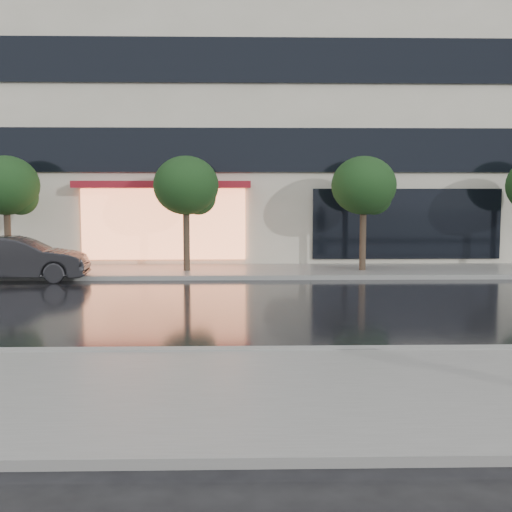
{
  "coord_description": "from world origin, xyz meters",
  "views": [
    {
      "loc": [
        -1.15,
        -11.69,
        2.78
      ],
      "look_at": [
        -0.83,
        2.08,
        1.4
      ],
      "focal_mm": 45.0,
      "sensor_mm": 36.0,
      "label": 1
    }
  ],
  "objects": [
    {
      "name": "tree_far_west",
      "position": [
        -8.94,
        10.03,
        2.92
      ],
      "size": [
        2.2,
        2.2,
        3.99
      ],
      "color": "#33261C",
      "rests_on": "ground"
    },
    {
      "name": "curb_near",
      "position": [
        0.0,
        -1.0,
        0.07
      ],
      "size": [
        60.0,
        0.25,
        0.14
      ],
      "primitive_type": "cube",
      "color": "gray",
      "rests_on": "ground"
    },
    {
      "name": "sidewalk_far",
      "position": [
        0.0,
        10.25,
        0.06
      ],
      "size": [
        60.0,
        3.5,
        0.12
      ],
      "primitive_type": "cube",
      "color": "slate",
      "rests_on": "ground"
    },
    {
      "name": "tree_mid_east",
      "position": [
        3.06,
        10.03,
        2.92
      ],
      "size": [
        2.2,
        2.2,
        3.99
      ],
      "color": "#33261C",
      "rests_on": "ground"
    },
    {
      "name": "office_building",
      "position": [
        -0.0,
        17.97,
        9.0
      ],
      "size": [
        30.0,
        12.76,
        18.0
      ],
      "color": "beige",
      "rests_on": "ground"
    },
    {
      "name": "tree_mid_west",
      "position": [
        -2.94,
        10.03,
        2.92
      ],
      "size": [
        2.2,
        2.2,
        3.99
      ],
      "color": "#33261C",
      "rests_on": "ground"
    },
    {
      "name": "ground",
      "position": [
        0.0,
        0.0,
        0.0
      ],
      "size": [
        120.0,
        120.0,
        0.0
      ],
      "primitive_type": "plane",
      "color": "black",
      "rests_on": "ground"
    },
    {
      "name": "parked_car",
      "position": [
        -8.1,
        8.3,
        0.7
      ],
      "size": [
        4.35,
        1.83,
        1.4
      ],
      "primitive_type": "imported",
      "rotation": [
        0.0,
        0.0,
        1.66
      ],
      "color": "black",
      "rests_on": "ground"
    },
    {
      "name": "curb_far",
      "position": [
        0.0,
        8.5,
        0.07
      ],
      "size": [
        60.0,
        0.25,
        0.14
      ],
      "primitive_type": "cube",
      "color": "gray",
      "rests_on": "ground"
    },
    {
      "name": "sidewalk_near",
      "position": [
        0.0,
        -3.25,
        0.06
      ],
      "size": [
        60.0,
        4.5,
        0.12
      ],
      "primitive_type": "cube",
      "color": "slate",
      "rests_on": "ground"
    }
  ]
}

